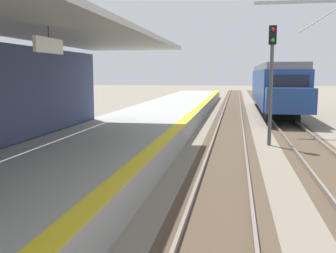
# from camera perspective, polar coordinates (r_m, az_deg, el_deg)

# --- Properties ---
(station_platform) EXTENTS (5.00, 80.00, 0.91)m
(station_platform) POSITION_cam_1_polar(r_m,az_deg,el_deg) (14.28, -9.74, -3.49)
(station_platform) COLOR #999993
(station_platform) RESTS_ON ground
(track_pair_nearest_platform) EXTENTS (2.34, 120.00, 0.16)m
(track_pair_nearest_platform) POSITION_cam_1_polar(r_m,az_deg,el_deg) (17.49, 8.55, -2.77)
(track_pair_nearest_platform) COLOR #4C3D2D
(track_pair_nearest_platform) RESTS_ON ground
(track_pair_middle) EXTENTS (2.34, 120.00, 0.16)m
(track_pair_middle) POSITION_cam_1_polar(r_m,az_deg,el_deg) (17.76, 19.60, -2.98)
(track_pair_middle) COLOR #4C3D2D
(track_pair_middle) RESTS_ON ground
(approaching_train) EXTENTS (2.93, 19.60, 4.76)m
(approaching_train) POSITION_cam_1_polar(r_m,az_deg,el_deg) (33.71, 15.05, 5.63)
(approaching_train) COLOR navy
(approaching_train) RESTS_ON ground
(rail_signal_post) EXTENTS (0.32, 0.34, 5.20)m
(rail_signal_post) POSITION_cam_1_polar(r_m,az_deg,el_deg) (18.05, 14.54, 7.43)
(rail_signal_post) COLOR #4C4C4C
(rail_signal_post) RESTS_ON ground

